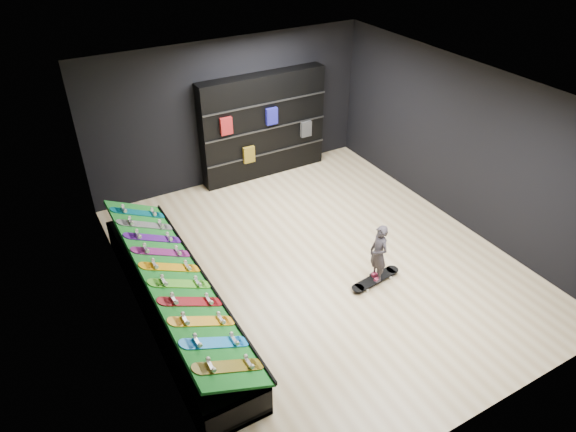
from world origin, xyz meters
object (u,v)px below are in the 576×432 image
back_shelving (263,126)px  child (377,263)px  display_rack (175,302)px  floor_skateboard (375,280)px

back_shelving → child: back_shelving is taller
child → back_shelving: bearing=-177.4°
back_shelving → child: 4.28m
display_rack → floor_skateboard: (3.07, -0.90, -0.20)m
display_rack → child: (3.07, -0.90, 0.14)m
child → floor_skateboard: bearing=180.0°
floor_skateboard → display_rack: bearing=156.7°
display_rack → back_shelving: size_ratio=1.61×
display_rack → back_shelving: (3.21, 3.32, 0.87)m
display_rack → back_shelving: 4.70m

